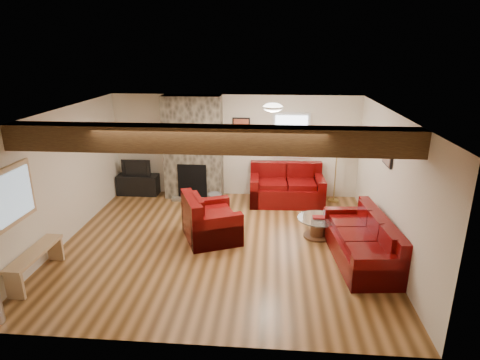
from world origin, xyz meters
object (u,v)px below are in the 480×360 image
at_px(sofa_three, 361,239).
at_px(loveseat, 287,185).
at_px(floor_lamp, 337,153).
at_px(television, 137,167).
at_px(armchair_red, 211,217).
at_px(tv_cabinet, 138,185).
at_px(coffee_table, 318,227).

xyz_separation_m(sofa_three, loveseat, (-1.21, 2.63, 0.06)).
bearing_deg(floor_lamp, television, 179.05).
bearing_deg(sofa_three, armchair_red, -108.77).
height_order(tv_cabinet, floor_lamp, floor_lamp).
xyz_separation_m(sofa_three, tv_cabinet, (-4.93, 2.93, -0.15)).
bearing_deg(television, sofa_three, -30.69).
xyz_separation_m(sofa_three, television, (-4.93, 2.93, 0.32)).
bearing_deg(tv_cabinet, loveseat, -4.61).
height_order(television, floor_lamp, floor_lamp).
relative_size(loveseat, armchair_red, 1.57).
distance_m(coffee_table, television, 4.80).
relative_size(coffee_table, television, 1.13).
relative_size(sofa_three, loveseat, 1.20).
relative_size(tv_cabinet, floor_lamp, 0.72).
height_order(loveseat, armchair_red, loveseat).
bearing_deg(sofa_three, coffee_table, -148.70).
distance_m(sofa_three, floor_lamp, 2.96).
bearing_deg(loveseat, coffee_table, -74.57).
bearing_deg(armchair_red, tv_cabinet, 21.12).
relative_size(loveseat, television, 2.38).
bearing_deg(armchair_red, sofa_three, -125.78).
height_order(armchair_red, floor_lamp, floor_lamp).
bearing_deg(coffee_table, tv_cabinet, 154.12).
height_order(coffee_table, floor_lamp, floor_lamp).
distance_m(tv_cabinet, floor_lamp, 4.98).
bearing_deg(armchair_red, floor_lamp, -73.03).
relative_size(coffee_table, floor_lamp, 0.58).
distance_m(armchair_red, television, 3.21).
distance_m(loveseat, floor_lamp, 1.40).
bearing_deg(loveseat, television, 173.11).
height_order(sofa_three, floor_lamp, floor_lamp).
bearing_deg(coffee_table, sofa_three, -52.91).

